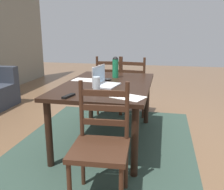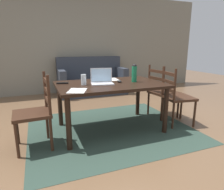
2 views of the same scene
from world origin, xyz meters
The scene contains 13 objects.
ground_plane centered at (0.00, 0.00, 0.00)m, with size 14.00×14.00×0.00m, color brown.
area_rug centered at (0.00, 0.00, 0.00)m, with size 2.45×2.09×0.01m, color #2D4238.
dining_table centered at (0.00, 0.00, 0.65)m, with size 1.58×1.01×0.73m.
chair_right_far centered at (1.08, 0.20, 0.46)m, with size 0.49×0.49×0.95m.
chair_right_near centered at (1.08, -0.20, 0.46)m, with size 0.50×0.50×0.95m.
chair_left_near centered at (-1.08, -0.20, 0.46)m, with size 0.47×0.47×0.95m.
laptop centered at (-0.13, 0.01, 0.79)m, with size 0.35×0.27×0.23m.
water_bottle centered at (0.38, -0.02, 0.87)m, with size 0.08×0.08×0.28m.
drinking_glass centered at (-0.40, 0.02, 0.81)m, with size 0.07×0.07×0.15m, color silver.
computer_mouse centered at (0.16, 0.03, 0.75)m, with size 0.06×0.10×0.03m, color black.
tv_remote centered at (-0.68, 0.21, 0.74)m, with size 0.04×0.17×0.02m, color black.
paper_stack_left centered at (0.14, 0.32, 0.73)m, with size 0.21×0.30×0.00m, color white.
paper_stack_right centered at (-0.57, -0.34, 0.73)m, with size 0.21×0.30×0.00m, color white.
Camera 1 is at (-2.81, -0.66, 1.35)m, focal length 39.87 mm.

